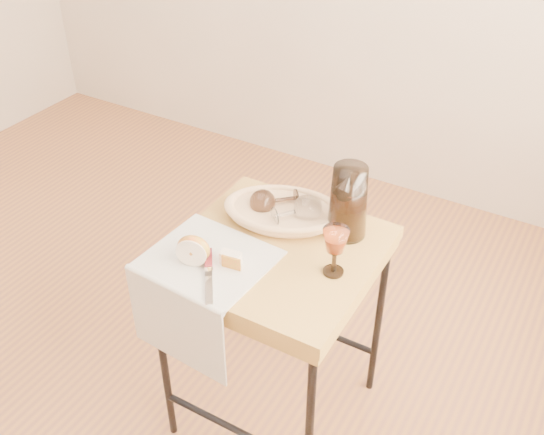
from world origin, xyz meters
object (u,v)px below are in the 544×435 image
Objects in this scene: side_table at (275,336)px; pitcher at (348,201)px; goblet_lying_a at (277,200)px; bread_basket at (283,213)px; apple_half at (194,249)px; tea_towel at (208,259)px; table_knife at (209,273)px; wine_goblet at (335,251)px; goblet_lying_b at (294,212)px.

pitcher is (0.14, 0.17, 0.47)m from side_table.
side_table is 5.55× the size of goblet_lying_a.
bread_basket is (-0.05, 0.13, 0.38)m from side_table.
goblet_lying_a reaches higher than bread_basket.
apple_half is at bearing 31.72° from goblet_lying_a.
tea_towel is (-0.13, -0.14, 0.36)m from side_table.
apple_half is 0.44× the size of table_knife.
wine_goblet reaches higher than side_table.
wine_goblet is 0.69× the size of table_knife.
wine_goblet reaches higher than apple_half.
apple_half is at bearing -120.07° from pitcher.
table_knife is at bearing -49.66° from tea_towel.
table_knife is (-0.09, -0.20, 0.37)m from side_table.
bread_basket is at bearing 109.71° from goblet_lying_a.
bread_basket is (0.08, 0.27, 0.02)m from tea_towel.
apple_half is at bearing -156.02° from wine_goblet.
bread_basket is at bearing -157.79° from pitcher.
tea_towel is 1.05× the size of bread_basket.
wine_goblet reaches higher than goblet_lying_b.
bread_basket is at bearing 76.56° from tea_towel.
goblet_lying_b reaches higher than side_table.
table_knife is at bearing -146.40° from wine_goblet.
wine_goblet is at bearing -3.99° from side_table.
apple_half is 0.08m from table_knife.
wine_goblet is (0.32, 0.13, 0.07)m from tea_towel.
wine_goblet is at bearing -48.81° from bread_basket.
goblet_lying_b is at bearing 128.92° from table_knife.
table_knife is at bearing -157.52° from goblet_lying_b.
tea_towel is 3.55× the size of apple_half.
apple_half is (-0.16, -0.28, -0.01)m from goblet_lying_b.
side_table is at bearing -139.76° from goblet_lying_b.
goblet_lying_a is 0.61× the size of table_knife.
side_table is 4.89× the size of wine_goblet.
wine_goblet is 1.56× the size of apple_half.
goblet_lying_a is 0.23m from pitcher.
side_table is at bearing 119.82° from table_knife.
goblet_lying_b is 1.51× the size of apple_half.
goblet_lying_a is 1.38× the size of apple_half.
goblet_lying_b is at bearing 43.61° from apple_half.
pitcher is at bearing 49.62° from side_table.
table_knife reaches higher than side_table.
bread_basket is 0.22m from pitcher.
goblet_lying_a is at bearing 104.46° from goblet_lying_b.
bread_basket is 3.39× the size of apple_half.
side_table is at bearing -118.39° from pitcher.
bread_basket is 1.20× the size of pitcher.
goblet_lying_a is 0.91× the size of goblet_lying_b.
side_table is 2.16× the size of tea_towel.
goblet_lying_b is 0.32m from apple_half.
apple_half is (-0.16, -0.17, 0.41)m from side_table.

